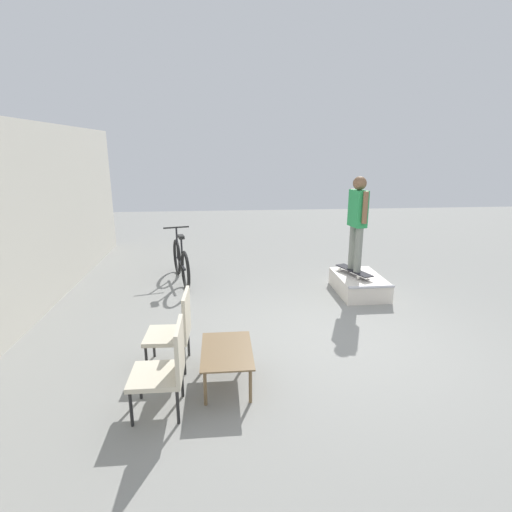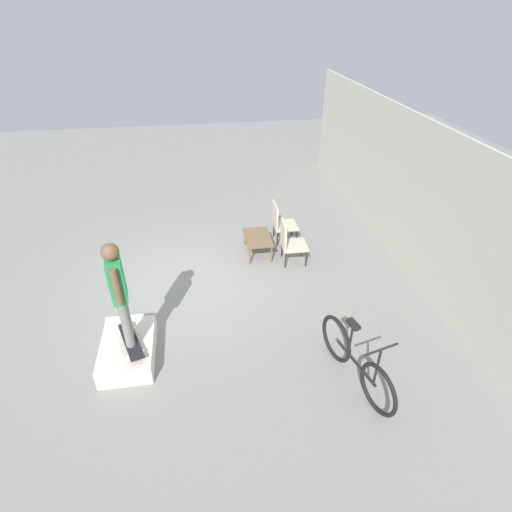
{
  "view_description": "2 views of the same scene",
  "coord_description": "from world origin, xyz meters",
  "px_view_note": "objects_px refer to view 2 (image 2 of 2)",
  "views": [
    {
      "loc": [
        -4.96,
        1.63,
        2.59
      ],
      "look_at": [
        0.84,
        1.1,
        1.01
      ],
      "focal_mm": 28.0,
      "sensor_mm": 36.0,
      "label": 1
    },
    {
      "loc": [
        6.46,
        0.39,
        4.77
      ],
      "look_at": [
        0.77,
        1.29,
        1.03
      ],
      "focal_mm": 28.0,
      "sensor_mm": 36.0,
      "label": 2
    }
  ],
  "objects_px": {
    "skateboard_on_ramp": "(131,341)",
    "person_skater": "(118,288)",
    "skate_ramp_box": "(128,349)",
    "patio_chair_right": "(290,241)",
    "bicycle": "(356,361)",
    "coffee_table": "(258,239)",
    "patio_chair_left": "(281,222)"
  },
  "relations": [
    {
      "from": "bicycle",
      "to": "coffee_table",
      "type": "bearing_deg",
      "value": 178.51
    },
    {
      "from": "skate_ramp_box",
      "to": "bicycle",
      "type": "xyz_separation_m",
      "value": [
        0.99,
        3.31,
        0.23
      ]
    },
    {
      "from": "skate_ramp_box",
      "to": "patio_chair_right",
      "type": "xyz_separation_m",
      "value": [
        -2.26,
        3.09,
        0.34
      ]
    },
    {
      "from": "person_skater",
      "to": "patio_chair_right",
      "type": "distance_m",
      "value": 3.91
    },
    {
      "from": "skateboard_on_ramp",
      "to": "coffee_table",
      "type": "relative_size",
      "value": 0.98
    },
    {
      "from": "skate_ramp_box",
      "to": "coffee_table",
      "type": "bearing_deg",
      "value": 137.37
    },
    {
      "from": "coffee_table",
      "to": "bicycle",
      "type": "height_order",
      "value": "bicycle"
    },
    {
      "from": "skate_ramp_box",
      "to": "patio_chair_right",
      "type": "height_order",
      "value": "patio_chair_right"
    },
    {
      "from": "skate_ramp_box",
      "to": "bicycle",
      "type": "bearing_deg",
      "value": 73.39
    },
    {
      "from": "skateboard_on_ramp",
      "to": "person_skater",
      "type": "relative_size",
      "value": 0.52
    },
    {
      "from": "skate_ramp_box",
      "to": "patio_chair_left",
      "type": "height_order",
      "value": "patio_chair_left"
    },
    {
      "from": "patio_chair_left",
      "to": "patio_chair_right",
      "type": "relative_size",
      "value": 1.0
    },
    {
      "from": "skateboard_on_ramp",
      "to": "person_skater",
      "type": "height_order",
      "value": "person_skater"
    },
    {
      "from": "patio_chair_left",
      "to": "bicycle",
      "type": "bearing_deg",
      "value": -176.48
    },
    {
      "from": "skate_ramp_box",
      "to": "patio_chair_left",
      "type": "relative_size",
      "value": 1.3
    },
    {
      "from": "bicycle",
      "to": "skateboard_on_ramp",
      "type": "bearing_deg",
      "value": -119.98
    },
    {
      "from": "skateboard_on_ramp",
      "to": "bicycle",
      "type": "bearing_deg",
      "value": 54.84
    },
    {
      "from": "coffee_table",
      "to": "patio_chair_right",
      "type": "height_order",
      "value": "patio_chair_right"
    },
    {
      "from": "person_skater",
      "to": "coffee_table",
      "type": "xyz_separation_m",
      "value": [
        -2.77,
        2.39,
        -1.05
      ]
    },
    {
      "from": "coffee_table",
      "to": "patio_chair_left",
      "type": "bearing_deg",
      "value": 126.1
    },
    {
      "from": "patio_chair_left",
      "to": "coffee_table",
      "type": "bearing_deg",
      "value": 126.52
    },
    {
      "from": "person_skater",
      "to": "bicycle",
      "type": "bearing_deg",
      "value": 65.12
    },
    {
      "from": "coffee_table",
      "to": "patio_chair_left",
      "type": "relative_size",
      "value": 0.95
    },
    {
      "from": "coffee_table",
      "to": "patio_chair_right",
      "type": "relative_size",
      "value": 0.95
    },
    {
      "from": "skate_ramp_box",
      "to": "skateboard_on_ramp",
      "type": "bearing_deg",
      "value": 48.19
    },
    {
      "from": "coffee_table",
      "to": "patio_chair_right",
      "type": "xyz_separation_m",
      "value": [
        0.44,
        0.61,
        0.14
      ]
    },
    {
      "from": "skate_ramp_box",
      "to": "bicycle",
      "type": "distance_m",
      "value": 3.46
    },
    {
      "from": "patio_chair_left",
      "to": "skateboard_on_ramp",
      "type": "bearing_deg",
      "value": 137.36
    },
    {
      "from": "skateboard_on_ramp",
      "to": "coffee_table",
      "type": "distance_m",
      "value": 3.66
    },
    {
      "from": "bicycle",
      "to": "person_skater",
      "type": "bearing_deg",
      "value": -119.98
    },
    {
      "from": "person_skater",
      "to": "skate_ramp_box",
      "type": "bearing_deg",
      "value": -140.91
    },
    {
      "from": "person_skater",
      "to": "patio_chair_left",
      "type": "bearing_deg",
      "value": 127.83
    }
  ]
}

